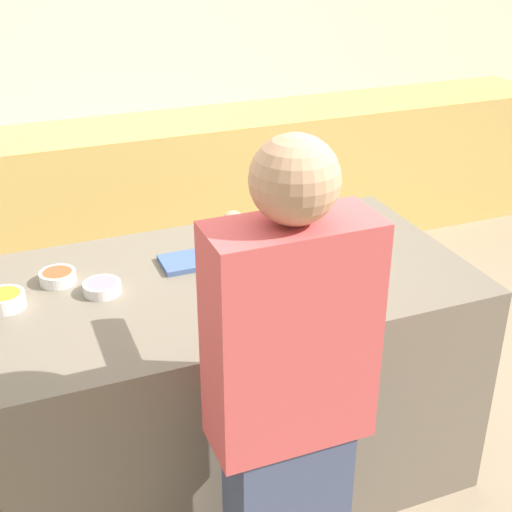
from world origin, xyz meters
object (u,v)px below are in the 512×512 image
gingerbread_house (291,250)px  candy_bowl_front_corner (102,287)px  candy_bowl_near_tray_right (5,300)px  decorative_tree (308,198)px  candy_bowl_far_right (58,277)px  candy_bowl_near_tray_left (248,228)px  candy_bowl_beside_tree (365,223)px  person (288,416)px  baking_tray (290,272)px  cookbook (193,261)px

gingerbread_house → candy_bowl_front_corner: gingerbread_house is taller
candy_bowl_front_corner → candy_bowl_near_tray_right: candy_bowl_near_tray_right is taller
decorative_tree → candy_bowl_far_right: decorative_tree is taller
candy_bowl_near_tray_left → candy_bowl_beside_tree: size_ratio=0.88×
gingerbread_house → candy_bowl_beside_tree: 0.52m
decorative_tree → person: bearing=-118.2°
candy_bowl_far_right → person: 1.05m
candy_bowl_near_tray_right → candy_bowl_front_corner: bearing=-4.1°
decorative_tree → candy_bowl_near_tray_left: decorative_tree is taller
baking_tray → cookbook: 0.37m
gingerbread_house → cookbook: 0.38m
candy_bowl_beside_tree → candy_bowl_near_tray_right: (-1.44, -0.12, 0.01)m
cookbook → candy_bowl_front_corner: bearing=-164.4°
candy_bowl_near_tray_left → cookbook: (-0.29, -0.16, -0.02)m
candy_bowl_near_tray_right → person: (0.67, -0.82, -0.07)m
gingerbread_house → person: 0.76m
decorative_tree → candy_bowl_far_right: 0.97m
decorative_tree → candy_bowl_near_tray_left: (-0.18, 0.18, -0.17)m
candy_bowl_near_tray_left → gingerbread_house: bearing=-86.6°
gingerbread_house → cookbook: bearing=145.5°
candy_bowl_beside_tree → decorative_tree: bearing=-168.2°
gingerbread_house → candy_bowl_near_tray_left: bearing=93.4°
candy_bowl_beside_tree → person: 1.21m
gingerbread_house → decorative_tree: bearing=50.6°
candy_bowl_near_tray_left → candy_bowl_front_corner: candy_bowl_near_tray_left is taller
baking_tray → person: bearing=-114.6°
baking_tray → candy_bowl_front_corner: candy_bowl_front_corner is taller
candy_bowl_beside_tree → candy_bowl_near_tray_left: bearing=165.8°
gingerbread_house → person: (-0.31, -0.68, -0.14)m
decorative_tree → person: person is taller
decorative_tree → cookbook: 0.50m
person → candy_bowl_near_tray_left: bearing=74.6°
candy_bowl_front_corner → person: bearing=-66.1°
baking_tray → person: size_ratio=0.26×
person → decorative_tree: bearing=61.8°
candy_bowl_front_corner → person: person is taller
gingerbread_house → candy_bowl_beside_tree: (0.45, 0.25, -0.07)m
person → candy_bowl_near_tray_right: bearing=129.3°
gingerbread_house → candy_bowl_near_tray_right: bearing=172.2°
decorative_tree → candy_bowl_near_tray_right: decorative_tree is taller
candy_bowl_beside_tree → cookbook: candy_bowl_beside_tree is taller
baking_tray → candy_bowl_far_right: 0.83m
decorative_tree → person: size_ratio=0.25×
baking_tray → candy_bowl_beside_tree: (0.45, 0.25, 0.02)m
candy_bowl_far_right → baking_tray: bearing=-17.0°
candy_bowl_far_right → candy_bowl_front_corner: size_ratio=0.98×
decorative_tree → cookbook: decorative_tree is taller
candy_bowl_far_right → gingerbread_house: bearing=-17.0°
gingerbread_house → candy_bowl_front_corner: 0.68m
candy_bowl_near_tray_left → candy_bowl_far_right: (-0.78, -0.13, -0.01)m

